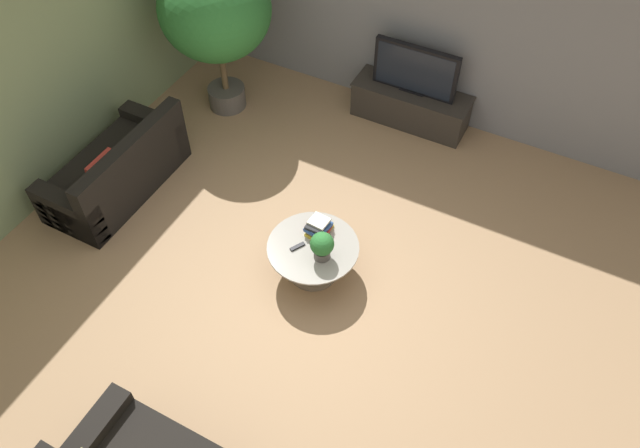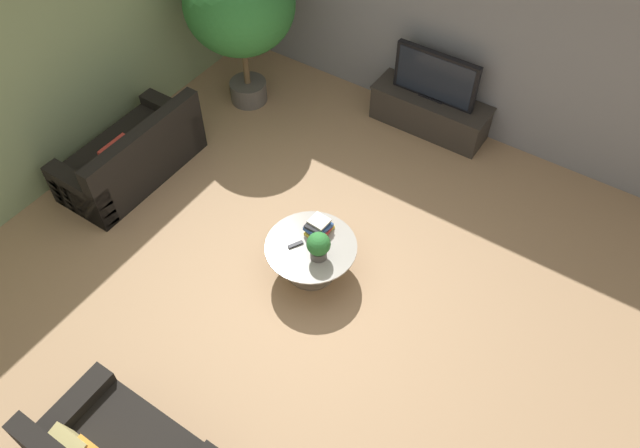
{
  "view_description": "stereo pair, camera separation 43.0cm",
  "coord_description": "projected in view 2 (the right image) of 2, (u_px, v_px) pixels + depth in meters",
  "views": [
    {
      "loc": [
        1.92,
        -3.23,
        5.34
      ],
      "look_at": [
        0.03,
        0.4,
        0.55
      ],
      "focal_mm": 35.0,
      "sensor_mm": 36.0,
      "label": 1
    },
    {
      "loc": [
        2.29,
        -3.01,
        5.34
      ],
      "look_at": [
        0.03,
        0.4,
        0.55
      ],
      "focal_mm": 35.0,
      "sensor_mm": 36.0,
      "label": 2
    }
  ],
  "objects": [
    {
      "name": "ground_plane",
      "position": [
        297.0,
        281.0,
        6.51
      ],
      "size": [
        24.0,
        24.0,
        0.0
      ],
      "primitive_type": "plane",
      "color": "#9E7A56"
    },
    {
      "name": "back_wall_stone",
      "position": [
        456.0,
        11.0,
        7.13
      ],
      "size": [
        7.4,
        0.12,
        3.0
      ],
      "primitive_type": "cube",
      "color": "slate",
      "rests_on": "ground"
    },
    {
      "name": "side_wall_left",
      "position": [
        54.0,
        48.0,
        6.65
      ],
      "size": [
        0.12,
        7.4,
        3.0
      ],
      "primitive_type": "cube",
      "color": "gray",
      "rests_on": "ground"
    },
    {
      "name": "media_console",
      "position": [
        430.0,
        112.0,
        7.9
      ],
      "size": [
        1.51,
        0.5,
        0.48
      ],
      "color": "#2D2823",
      "rests_on": "ground"
    },
    {
      "name": "television",
      "position": [
        436.0,
        77.0,
        7.49
      ],
      "size": [
        1.07,
        0.13,
        0.63
      ],
      "color": "black",
      "rests_on": "media_console"
    },
    {
      "name": "coffee_table",
      "position": [
        311.0,
        254.0,
        6.37
      ],
      "size": [
        0.93,
        0.93,
        0.43
      ],
      "color": "#756656",
      "rests_on": "ground"
    },
    {
      "name": "couch_by_wall",
      "position": [
        132.0,
        157.0,
        7.32
      ],
      "size": [
        0.84,
        1.72,
        0.84
      ],
      "rotation": [
        0.0,
        0.0,
        -1.57
      ],
      "color": "black",
      "rests_on": "ground"
    },
    {
      "name": "potted_palm_tall",
      "position": [
        240.0,
        7.0,
        7.42
      ],
      "size": [
        1.34,
        1.34,
        2.02
      ],
      "color": "#514C47",
      "rests_on": "ground"
    },
    {
      "name": "potted_plant_tabletop",
      "position": [
        319.0,
        246.0,
        6.04
      ],
      "size": [
        0.24,
        0.24,
        0.32
      ],
      "color": "#514C47",
      "rests_on": "coffee_table"
    },
    {
      "name": "book_stack",
      "position": [
        319.0,
        226.0,
        6.33
      ],
      "size": [
        0.25,
        0.31,
        0.16
      ],
      "color": "gold",
      "rests_on": "coffee_table"
    },
    {
      "name": "remote_black",
      "position": [
        296.0,
        245.0,
        6.26
      ],
      "size": [
        0.11,
        0.16,
        0.02
      ],
      "primitive_type": "cube",
      "rotation": [
        0.0,
        0.0,
        -0.52
      ],
      "color": "black",
      "rests_on": "coffee_table"
    }
  ]
}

